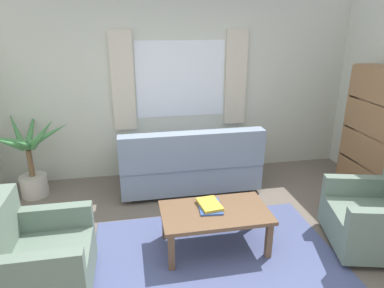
{
  "coord_description": "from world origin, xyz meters",
  "views": [
    {
      "loc": [
        -0.79,
        -2.78,
        2.28
      ],
      "look_at": [
        -0.12,
        0.7,
        0.99
      ],
      "focal_mm": 32.22,
      "sensor_mm": 36.0,
      "label": 1
    }
  ],
  "objects_px": {
    "couch": "(190,165)",
    "book_stack_on_table": "(210,205)",
    "coffee_table": "(215,216)",
    "armchair_right": "(378,217)",
    "armchair_left": "(35,258)",
    "bookshelf": "(375,133)",
    "potted_plant": "(31,159)"
  },
  "relations": [
    {
      "from": "armchair_left",
      "to": "coffee_table",
      "type": "xyz_separation_m",
      "value": [
        1.67,
        0.32,
        0.03
      ]
    },
    {
      "from": "couch",
      "to": "bookshelf",
      "type": "distance_m",
      "value": 2.47
    },
    {
      "from": "book_stack_on_table",
      "to": "potted_plant",
      "type": "relative_size",
      "value": 0.32
    },
    {
      "from": "armchair_left",
      "to": "bookshelf",
      "type": "xyz_separation_m",
      "value": [
        4.0,
        1.09,
        0.53
      ]
    },
    {
      "from": "armchair_right",
      "to": "bookshelf",
      "type": "xyz_separation_m",
      "value": [
        0.67,
        1.07,
        0.53
      ]
    },
    {
      "from": "coffee_table",
      "to": "potted_plant",
      "type": "height_order",
      "value": "potted_plant"
    },
    {
      "from": "bookshelf",
      "to": "book_stack_on_table",
      "type": "bearing_deg",
      "value": 106.15
    },
    {
      "from": "armchair_left",
      "to": "potted_plant",
      "type": "height_order",
      "value": "potted_plant"
    },
    {
      "from": "bookshelf",
      "to": "coffee_table",
      "type": "bearing_deg",
      "value": 108.24
    },
    {
      "from": "coffee_table",
      "to": "couch",
      "type": "bearing_deg",
      "value": 90.45
    },
    {
      "from": "bookshelf",
      "to": "armchair_right",
      "type": "bearing_deg",
      "value": 148.01
    },
    {
      "from": "coffee_table",
      "to": "armchair_right",
      "type": "bearing_deg",
      "value": -10.2
    },
    {
      "from": "bookshelf",
      "to": "potted_plant",
      "type": "bearing_deg",
      "value": 79.45
    },
    {
      "from": "armchair_left",
      "to": "armchair_right",
      "type": "bearing_deg",
      "value": -89.23
    },
    {
      "from": "couch",
      "to": "armchair_right",
      "type": "xyz_separation_m",
      "value": [
        1.67,
        -1.67,
        -0.01
      ]
    },
    {
      "from": "coffee_table",
      "to": "bookshelf",
      "type": "relative_size",
      "value": 0.64
    },
    {
      "from": "armchair_right",
      "to": "bookshelf",
      "type": "distance_m",
      "value": 1.37
    },
    {
      "from": "potted_plant",
      "to": "armchair_left",
      "type": "bearing_deg",
      "value": -76.87
    },
    {
      "from": "couch",
      "to": "book_stack_on_table",
      "type": "distance_m",
      "value": 1.29
    },
    {
      "from": "couch",
      "to": "coffee_table",
      "type": "relative_size",
      "value": 1.73
    },
    {
      "from": "coffee_table",
      "to": "bookshelf",
      "type": "bearing_deg",
      "value": 18.24
    },
    {
      "from": "couch",
      "to": "book_stack_on_table",
      "type": "xyz_separation_m",
      "value": [
        -0.03,
        -1.29,
        0.09
      ]
    },
    {
      "from": "armchair_left",
      "to": "armchair_right",
      "type": "height_order",
      "value": "same"
    },
    {
      "from": "couch",
      "to": "coffee_table",
      "type": "bearing_deg",
      "value": 90.45
    },
    {
      "from": "armchair_left",
      "to": "potted_plant",
      "type": "relative_size",
      "value": 0.79
    },
    {
      "from": "book_stack_on_table",
      "to": "armchair_right",
      "type": "bearing_deg",
      "value": -12.64
    },
    {
      "from": "bookshelf",
      "to": "armchair_left",
      "type": "bearing_deg",
      "value": 105.24
    },
    {
      "from": "armchair_left",
      "to": "couch",
      "type": "bearing_deg",
      "value": -44.08
    },
    {
      "from": "armchair_left",
      "to": "book_stack_on_table",
      "type": "xyz_separation_m",
      "value": [
        1.63,
        0.4,
        0.11
      ]
    },
    {
      "from": "armchair_left",
      "to": "bookshelf",
      "type": "distance_m",
      "value": 4.18
    },
    {
      "from": "couch",
      "to": "bookshelf",
      "type": "xyz_separation_m",
      "value": [
        2.34,
        -0.6,
        0.52
      ]
    },
    {
      "from": "couch",
      "to": "book_stack_on_table",
      "type": "height_order",
      "value": "couch"
    }
  ]
}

